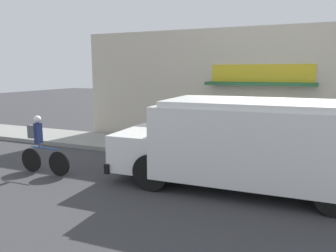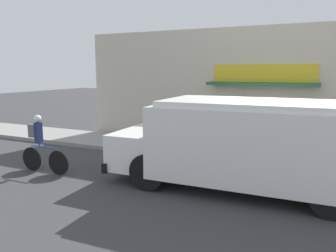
% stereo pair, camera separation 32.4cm
% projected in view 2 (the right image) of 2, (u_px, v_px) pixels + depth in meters
% --- Properties ---
extents(ground_plane, '(70.00, 70.00, 0.00)m').
position_uv_depth(ground_plane, '(255.00, 169.00, 9.34)').
color(ground_plane, '#38383A').
extents(sidewalk, '(28.00, 2.26, 0.15)m').
position_uv_depth(sidewalk, '(262.00, 158.00, 10.34)').
color(sidewalk, gray).
rests_on(sidewalk, ground_plane).
extents(storefront, '(14.64, 0.90, 4.30)m').
position_uv_depth(storefront, '(271.00, 89.00, 11.24)').
color(storefront, beige).
rests_on(storefront, ground_plane).
extents(school_bus, '(6.37, 2.89, 2.10)m').
position_uv_depth(school_bus, '(252.00, 142.00, 7.64)').
color(school_bus, white).
rests_on(school_bus, ground_plane).
extents(cyclist, '(1.64, 0.20, 1.60)m').
position_uv_depth(cyclist, '(41.00, 145.00, 8.99)').
color(cyclist, black).
rests_on(cyclist, ground_plane).
extents(trash_bin, '(0.53, 0.53, 0.95)m').
position_uv_depth(trash_bin, '(197.00, 131.00, 11.81)').
color(trash_bin, slate).
rests_on(trash_bin, sidewalk).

